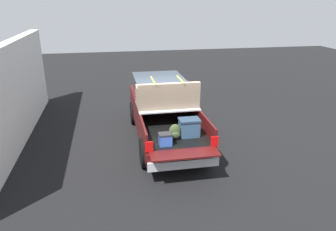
{
  "coord_description": "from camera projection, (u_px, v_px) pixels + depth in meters",
  "views": [
    {
      "loc": [
        -10.01,
        1.8,
        4.62
      ],
      "look_at": [
        -0.6,
        0.0,
        1.1
      ],
      "focal_mm": 34.22,
      "sensor_mm": 36.0,
      "label": 1
    }
  ],
  "objects": [
    {
      "name": "ground_plane",
      "position": [
        165.0,
        139.0,
        11.14
      ],
      "size": [
        40.0,
        40.0,
        0.0
      ],
      "primitive_type": "plane",
      "color": "black"
    },
    {
      "name": "pickup_truck",
      "position": [
        163.0,
        109.0,
        11.15
      ],
      "size": [
        6.05,
        2.06,
        2.23
      ],
      "color": "#470F0F",
      "rests_on": "ground_plane"
    },
    {
      "name": "building_facade",
      "position": [
        13.0,
        95.0,
        10.38
      ],
      "size": [
        9.24,
        0.36,
        3.32
      ],
      "primitive_type": "cube",
      "color": "white",
      "rests_on": "ground_plane"
    }
  ]
}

